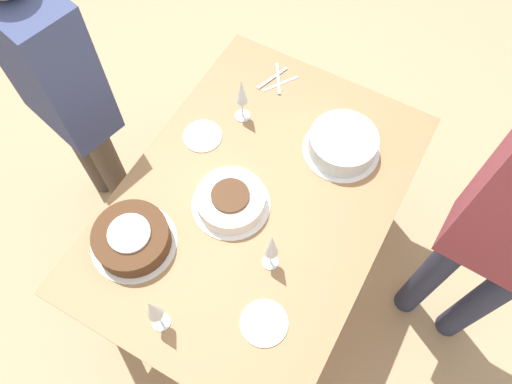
% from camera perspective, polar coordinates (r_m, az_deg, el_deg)
% --- Properties ---
extents(ground_plane, '(12.00, 12.00, 0.00)m').
position_cam_1_polar(ground_plane, '(2.60, 0.00, -8.56)').
color(ground_plane, tan).
extents(dining_table, '(1.39, 0.97, 0.78)m').
position_cam_1_polar(dining_table, '(1.99, 0.00, -2.27)').
color(dining_table, '#9E754C').
rests_on(dining_table, ground_plane).
extents(cake_center_white, '(0.30, 0.30, 0.08)m').
position_cam_1_polar(cake_center_white, '(1.84, -2.90, -0.97)').
color(cake_center_white, white).
rests_on(cake_center_white, dining_table).
extents(cake_front_chocolate, '(0.31, 0.31, 0.10)m').
position_cam_1_polar(cake_front_chocolate, '(1.82, -14.00, -5.17)').
color(cake_front_chocolate, white).
rests_on(cake_front_chocolate, dining_table).
extents(cake_back_decorated, '(0.31, 0.31, 0.09)m').
position_cam_1_polar(cake_back_decorated, '(1.98, 9.87, 5.43)').
color(cake_back_decorated, white).
rests_on(cake_back_decorated, dining_table).
extents(wine_glass_near, '(0.06, 0.06, 0.23)m').
position_cam_1_polar(wine_glass_near, '(1.59, -11.72, -13.05)').
color(wine_glass_near, silver).
rests_on(wine_glass_near, dining_table).
extents(wine_glass_far, '(0.06, 0.06, 0.23)m').
position_cam_1_polar(wine_glass_far, '(1.64, 1.79, -6.22)').
color(wine_glass_far, silver).
rests_on(wine_glass_far, dining_table).
extents(wine_glass_extra, '(0.07, 0.07, 0.22)m').
position_cam_1_polar(wine_glass_extra, '(1.97, -1.64, 11.21)').
color(wine_glass_extra, silver).
rests_on(wine_glass_extra, dining_table).
extents(dessert_plate_left, '(0.16, 0.16, 0.01)m').
position_cam_1_polar(dessert_plate_left, '(2.03, -6.13, 6.37)').
color(dessert_plate_left, silver).
rests_on(dessert_plate_left, dining_table).
extents(dessert_plate_right, '(0.16, 0.16, 0.01)m').
position_cam_1_polar(dessert_plate_right, '(1.72, 0.93, -14.76)').
color(dessert_plate_right, silver).
rests_on(dessert_plate_right, dining_table).
extents(fork_pile, '(0.17, 0.13, 0.01)m').
position_cam_1_polar(fork_pile, '(2.20, 2.42, 12.68)').
color(fork_pile, silver).
rests_on(fork_pile, dining_table).
extents(person_cutting, '(0.31, 0.44, 1.54)m').
position_cam_1_polar(person_cutting, '(2.13, -21.51, 11.12)').
color(person_cutting, '#4C4238').
rests_on(person_cutting, ground_plane).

